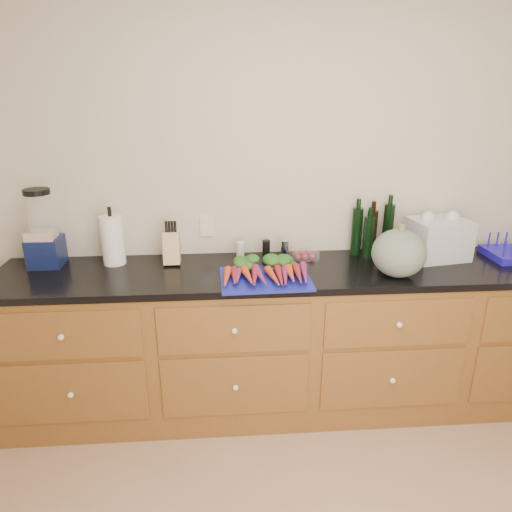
{
  "coord_description": "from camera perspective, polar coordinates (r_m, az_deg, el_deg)",
  "views": [
    {
      "loc": [
        -0.49,
        -1.16,
        1.93
      ],
      "look_at": [
        -0.32,
        1.2,
        1.06
      ],
      "focal_mm": 32.0,
      "sensor_mm": 36.0,
      "label": 1
    }
  ],
  "objects": [
    {
      "name": "grocery_bag",
      "position": [
        3.02,
        21.75,
        2.02
      ],
      "size": [
        0.37,
        0.32,
        0.24
      ],
      "primitive_type": null,
      "rotation": [
        0.0,
        0.0,
        0.17
      ],
      "color": "white",
      "rests_on": "countertop"
    },
    {
      "name": "paper_towel",
      "position": [
        2.83,
        -17.48,
        1.9
      ],
      "size": [
        0.13,
        0.13,
        0.29
      ],
      "primitive_type": "cylinder",
      "color": "white",
      "rests_on": "countertop"
    },
    {
      "name": "knife_block",
      "position": [
        2.77,
        -10.49,
        0.98
      ],
      "size": [
        0.1,
        0.1,
        0.19
      ],
      "primitive_type": "cube",
      "color": "tan",
      "rests_on": "countertop"
    },
    {
      "name": "cabinets",
      "position": [
        2.91,
        6.24,
        -10.52
      ],
      "size": [
        3.6,
        0.64,
        0.9
      ],
      "color": "brown",
      "rests_on": "ground"
    },
    {
      "name": "grinder_salt",
      "position": [
        2.8,
        -1.97,
        0.69
      ],
      "size": [
        0.05,
        0.05,
        0.11
      ],
      "primitive_type": "cylinder",
      "color": "silver",
      "rests_on": "countertop"
    },
    {
      "name": "bottles",
      "position": [
        2.95,
        14.23,
        2.89
      ],
      "size": [
        0.26,
        0.14,
        0.32
      ],
      "color": "black",
      "rests_on": "countertop"
    },
    {
      "name": "squash",
      "position": [
        2.65,
        17.43,
        0.34
      ],
      "size": [
        0.3,
        0.3,
        0.27
      ],
      "primitive_type": "ellipsoid",
      "color": "#566554",
      "rests_on": "countertop"
    },
    {
      "name": "countertop",
      "position": [
        2.71,
        6.6,
        -1.89
      ],
      "size": [
        3.64,
        0.62,
        0.04
      ],
      "primitive_type": "cube",
      "color": "black",
      "rests_on": "cabinets"
    },
    {
      "name": "blender_appliance",
      "position": [
        2.93,
        -25.08,
        2.61
      ],
      "size": [
        0.18,
        0.18,
        0.46
      ],
      "color": "#0E1744",
      "rests_on": "countertop"
    },
    {
      "name": "canister_chrome",
      "position": [
        2.83,
        3.61,
        0.84
      ],
      "size": [
        0.05,
        0.05,
        0.11
      ],
      "primitive_type": "cylinder",
      "color": "silver",
      "rests_on": "countertop"
    },
    {
      "name": "cutting_board",
      "position": [
        2.51,
        1.17,
        -2.87
      ],
      "size": [
        0.5,
        0.38,
        0.01
      ],
      "primitive_type": "cube",
      "rotation": [
        0.0,
        0.0,
        0.03
      ],
      "color": "#131B9C",
      "rests_on": "countertop"
    },
    {
      "name": "carrots",
      "position": [
        2.54,
        1.08,
        -1.77
      ],
      "size": [
        0.47,
        0.35,
        0.07
      ],
      "color": "#D64419",
      "rests_on": "cutting_board"
    },
    {
      "name": "grinder_pepper",
      "position": [
        2.81,
        1.28,
        0.83
      ],
      "size": [
        0.05,
        0.05,
        0.12
      ],
      "primitive_type": "cylinder",
      "color": "black",
      "rests_on": "countertop"
    },
    {
      "name": "wall_back",
      "position": [
        2.9,
        5.72,
        7.52
      ],
      "size": [
        4.1,
        0.05,
        2.6
      ],
      "primitive_type": "cube",
      "color": "beige",
      "rests_on": "ground"
    },
    {
      "name": "tomato_box",
      "position": [
        2.84,
        6.04,
        0.49
      ],
      "size": [
        0.16,
        0.13,
        0.08
      ],
      "primitive_type": "cube",
      "color": "white",
      "rests_on": "countertop"
    }
  ]
}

